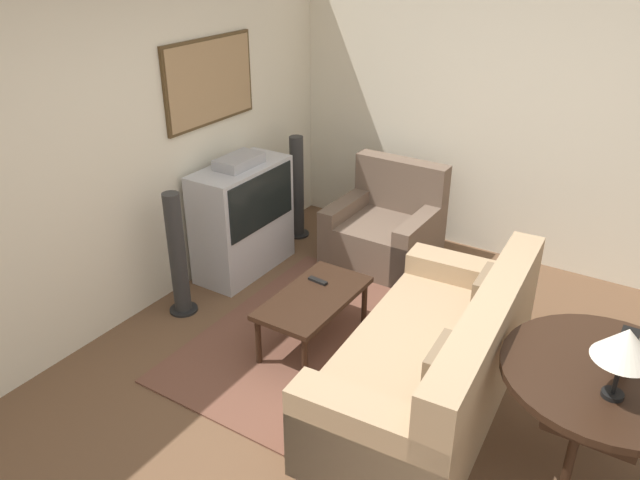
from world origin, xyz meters
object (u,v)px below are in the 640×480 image
(couch, at_px, (434,363))
(console_table, at_px, (607,382))
(tv, at_px, (243,218))
(table_lamp, at_px, (626,345))
(armchair, at_px, (385,231))
(mantel_clock, at_px, (626,350))
(speaker_tower_left, at_px, (178,258))
(speaker_tower_right, at_px, (297,190))
(coffee_table, at_px, (314,301))

(couch, xyz_separation_m, console_table, (-0.11, -1.01, 0.37))
(tv, xyz_separation_m, console_table, (-0.89, -3.21, 0.17))
(tv, bearing_deg, table_lamp, -108.43)
(armchair, relative_size, table_lamp, 2.24)
(mantel_clock, relative_size, speaker_tower_left, 0.19)
(console_table, height_order, mantel_clock, mantel_clock)
(table_lamp, xyz_separation_m, speaker_tower_right, (1.93, 3.24, -0.57))
(armchair, xyz_separation_m, table_lamp, (-1.95, -2.25, 0.78))
(tv, height_order, armchair, tv)
(coffee_table, xyz_separation_m, speaker_tower_right, (1.49, 1.17, 0.12))
(console_table, distance_m, speaker_tower_left, 3.20)
(mantel_clock, xyz_separation_m, speaker_tower_left, (-0.06, 3.24, -0.35))
(couch, distance_m, armchair, 2.03)
(table_lamp, bearing_deg, speaker_tower_left, 85.80)
(armchair, height_order, mantel_clock, mantel_clock)
(speaker_tower_right, bearing_deg, armchair, -89.00)
(armchair, xyz_separation_m, speaker_tower_left, (-1.71, 0.99, 0.21))
(console_table, distance_m, speaker_tower_right, 3.64)
(coffee_table, bearing_deg, speaker_tower_right, 38.01)
(couch, height_order, armchair, armchair)
(coffee_table, xyz_separation_m, mantel_clock, (-0.14, -2.08, 0.47))
(speaker_tower_right, bearing_deg, couch, -126.59)
(armchair, bearing_deg, coffee_table, -83.22)
(tv, xyz_separation_m, armchair, (0.86, -1.01, -0.22))
(speaker_tower_right, bearing_deg, coffee_table, -141.99)
(tv, bearing_deg, mantel_clock, -103.53)
(armchair, height_order, speaker_tower_left, speaker_tower_left)
(speaker_tower_right, bearing_deg, console_table, -118.54)
(coffee_table, distance_m, speaker_tower_left, 1.19)
(armchair, distance_m, console_table, 2.85)
(armchair, bearing_deg, table_lamp, -40.68)
(speaker_tower_right, bearing_deg, tv, 179.09)
(table_lamp, bearing_deg, speaker_tower_right, 59.21)
(mantel_clock, bearing_deg, speaker_tower_right, 63.31)
(table_lamp, xyz_separation_m, speaker_tower_left, (0.24, 3.24, -0.57))
(coffee_table, xyz_separation_m, console_table, (-0.25, -2.03, 0.31))
(tv, distance_m, coffee_table, 1.35)
(armchair, height_order, coffee_table, armchair)
(couch, xyz_separation_m, speaker_tower_left, (-0.07, 2.19, 0.18))
(table_lamp, bearing_deg, armchair, 49.08)
(armchair, xyz_separation_m, speaker_tower_right, (-0.02, 0.99, 0.21))
(console_table, bearing_deg, couch, 83.55)
(speaker_tower_left, height_order, speaker_tower_right, same)
(speaker_tower_right, bearing_deg, table_lamp, -120.79)
(tv, distance_m, armchair, 1.34)
(mantel_clock, bearing_deg, couch, 89.76)
(couch, height_order, mantel_clock, mantel_clock)
(couch, xyz_separation_m, speaker_tower_right, (1.62, 2.19, 0.18))
(console_table, xyz_separation_m, mantel_clock, (0.11, -0.04, 0.16))
(speaker_tower_left, bearing_deg, table_lamp, -94.20)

